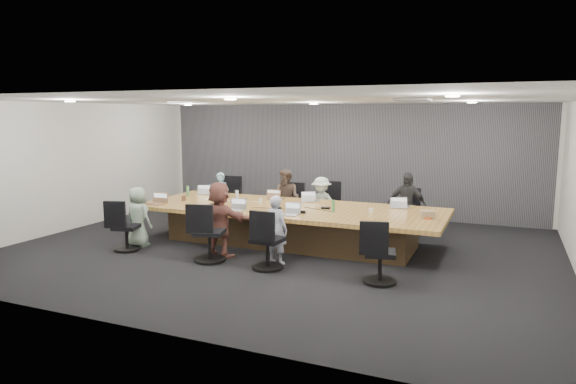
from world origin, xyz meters
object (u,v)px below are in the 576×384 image
at_px(person_5, 220,219).
at_px(chair_2, 326,209).
at_px(chair_7, 380,258).
at_px(bottle_green_left, 188,191).
at_px(chair_0, 228,201).
at_px(stapler, 302,212).
at_px(chair_6, 268,245).
at_px(mug_brown, 184,198).
at_px(chair_1, 293,209).
at_px(laptop_6, 289,215).
at_px(person_6, 276,229).
at_px(laptop_2, 313,201).
at_px(laptop_0, 208,193).
at_px(chair_5, 210,237).
at_px(bottle_clear, 237,196).
at_px(canvas_bag, 427,215).
at_px(chair_3, 409,217).
at_px(bottle_green_right, 333,206).
at_px(laptop_4, 156,204).
at_px(person_4, 138,217).
at_px(chair_4, 126,231).
at_px(laptop_3, 401,207).
at_px(conference_table, 290,224).
at_px(person_0, 221,197).
at_px(person_2, 321,204).
at_px(laptop_5, 235,210).
at_px(person_3, 407,205).
at_px(laptop_1, 277,198).
at_px(person_1, 287,198).

bearing_deg(person_5, chair_2, -98.40).
distance_m(chair_7, bottle_green_left, 5.30).
bearing_deg(chair_0, stapler, 138.00).
bearing_deg(chair_6, mug_brown, 153.10).
xyz_separation_m(chair_1, laptop_6, (0.98, -2.50, 0.39)).
relative_size(person_6, stapler, 8.37).
bearing_deg(laptop_2, chair_2, -104.72).
bearing_deg(laptop_0, chair_5, 112.78).
bearing_deg(laptop_6, bottle_clear, 143.11).
relative_size(laptop_2, bottle_clear, 1.31).
bearing_deg(canvas_bag, chair_3, 109.10).
bearing_deg(bottle_green_right, bottle_green_left, 171.29).
bearing_deg(laptop_4, person_4, -90.99).
bearing_deg(chair_4, chair_5, -17.94).
bearing_deg(chair_6, chair_1, 108.28).
bearing_deg(mug_brown, laptop_0, 91.79).
bearing_deg(stapler, chair_4, -158.36).
height_order(laptop_3, laptop_4, same).
height_order(conference_table, chair_6, chair_6).
height_order(chair_1, laptop_0, laptop_0).
height_order(person_0, person_2, person_2).
relative_size(bottle_green_left, mug_brown, 2.07).
xyz_separation_m(conference_table, laptop_2, (0.18, 0.80, 0.35)).
distance_m(chair_1, laptop_4, 3.20).
distance_m(chair_5, laptop_6, 1.47).
xyz_separation_m(chair_2, bottle_green_right, (0.77, -1.87, 0.42)).
distance_m(laptop_5, stapler, 1.29).
bearing_deg(chair_2, laptop_4, 33.58).
bearing_deg(person_2, person_3, 13.70).
distance_m(chair_2, person_4, 4.14).
relative_size(chair_5, person_5, 0.63).
bearing_deg(canvas_bag, chair_2, 144.15).
height_order(chair_1, chair_6, chair_6).
height_order(laptop_1, bottle_green_right, bottle_green_right).
relative_size(laptop_4, stapler, 2.50).
bearing_deg(laptop_1, laptop_3, -178.27).
bearing_deg(laptop_0, canvas_bag, 160.53).
bearing_deg(person_6, stapler, -86.81).
height_order(chair_5, laptop_3, chair_5).
height_order(chair_4, person_1, person_1).
bearing_deg(bottle_green_left, person_4, -88.96).
bearing_deg(person_6, person_0, -31.97).
relative_size(laptop_2, laptop_3, 0.92).
xyz_separation_m(chair_5, laptop_5, (0.00, 0.90, 0.32)).
bearing_deg(laptop_6, chair_2, 88.36).
xyz_separation_m(chair_7, person_0, (-4.58, 3.05, 0.19)).
height_order(chair_0, laptop_5, chair_0).
relative_size(chair_4, person_5, 0.55).
height_order(laptop_4, laptop_6, same).
relative_size(chair_1, chair_7, 0.92).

